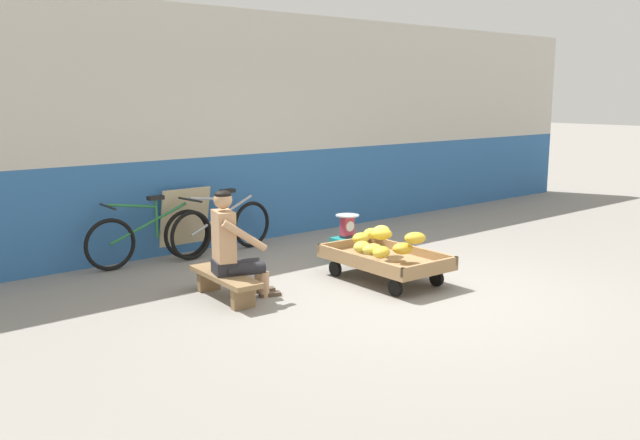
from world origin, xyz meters
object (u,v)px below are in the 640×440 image
Objects in this scene: low_bench at (225,280)px; vendor_seated at (232,245)px; banana_cart at (385,260)px; sign_board at (185,221)px; plastic_crate at (347,249)px; bicycle_far_left at (222,227)px; weighing_scale at (347,226)px; bicycle_near_left at (149,237)px.

vendor_seated is at bearing -17.14° from low_bench.
banana_cart is 1.67× the size of sign_board.
bicycle_far_left reaches higher than plastic_crate.
low_bench is at bearing -168.92° from weighing_scale.
low_bench is at bearing -92.84° from bicycle_near_left.
plastic_crate is 0.22× the size of bicycle_far_left.
weighing_scale is 0.34× the size of sign_board.
plastic_crate is 1.20× the size of weighing_scale.
bicycle_near_left is 1.00× the size of bicycle_far_left.
plastic_crate is at bearing 71.16° from banana_cart.
weighing_scale is at bearing -35.86° from bicycle_near_left.
plastic_crate is (0.34, 1.00, -0.09)m from banana_cart.
sign_board reaches higher than bicycle_near_left.
vendor_seated reaches higher than plastic_crate.
low_bench is 3.74× the size of weighing_scale.
vendor_seated is 1.90m from bicycle_near_left.
vendor_seated is at bearing -119.48° from bicycle_far_left.
banana_cart is at bearing -108.84° from plastic_crate.
sign_board reaches higher than low_bench.
weighing_scale is (0.00, -0.00, 0.30)m from plastic_crate.
sign_board is (-1.38, 1.69, 0.29)m from plastic_crate.
vendor_seated is at bearing 161.52° from banana_cart.
bicycle_near_left is (-1.67, 2.45, 0.11)m from banana_cart.
bicycle_near_left is 0.68m from sign_board.
low_bench is at bearing -108.96° from sign_board.
banana_cart is 1.30× the size of vendor_seated.
sign_board reaches higher than plastic_crate.
bicycle_near_left is at bearing 175.34° from bicycle_far_left.
plastic_crate is 0.30m from weighing_scale.
bicycle_near_left and bicycle_far_left have the same top height.
weighing_scale is 1.70m from bicycle_far_left.
plastic_crate is at bearing 11.11° from low_bench.
weighing_scale is (0.34, 1.00, 0.21)m from banana_cart.
banana_cart is at bearing -74.53° from bicycle_far_left.
vendor_seated is (0.08, -0.03, 0.37)m from low_bench.
plastic_crate reaches higher than low_bench.
low_bench is at bearing -168.89° from plastic_crate.
bicycle_far_left reaches higher than banana_cart.
bicycle_far_left is (1.02, 1.81, -0.21)m from vendor_seated.
vendor_seated is 2.09m from bicycle_far_left.
weighing_scale is at bearing -90.00° from plastic_crate.
banana_cart is 4.11× the size of plastic_crate.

